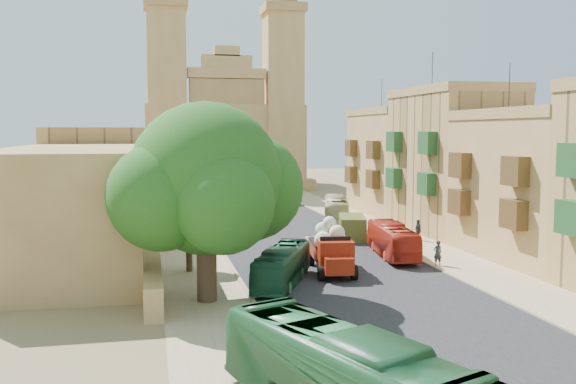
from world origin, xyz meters
name	(u,v)px	position (x,y,z in m)	size (l,w,h in m)	color
ground	(391,310)	(0.00, 0.00, 0.00)	(260.00, 260.00, 0.00)	brown
road_surface	(279,228)	(0.00, 30.00, 0.01)	(14.00, 140.00, 0.01)	black
sidewalk_east	(370,225)	(9.50, 30.00, 0.01)	(5.00, 140.00, 0.01)	tan
sidewalk_west	(183,231)	(-9.50, 30.00, 0.01)	(5.00, 140.00, 0.01)	tan
kerb_east	(347,226)	(7.00, 30.00, 0.06)	(0.25, 140.00, 0.12)	tan
kerb_west	(209,230)	(-7.00, 30.00, 0.06)	(0.25, 140.00, 0.12)	tan
townhouse_b	(538,184)	(15.95, 11.00, 5.66)	(9.00, 14.00, 14.90)	#AA834C
townhouse_c	(452,160)	(15.95, 25.00, 6.91)	(9.00, 14.00, 17.40)	tan
townhouse_d	(397,161)	(15.95, 39.00, 6.16)	(9.00, 14.00, 15.90)	#AA834C
west_wall	(151,241)	(-12.50, 20.00, 0.90)	(1.00, 40.00, 1.80)	#AA834C
west_building_low	(75,204)	(-18.00, 18.00, 4.20)	(10.00, 28.00, 8.40)	olive
west_building_mid	(100,172)	(-18.00, 44.00, 5.00)	(10.00, 22.00, 10.00)	tan
church	(223,132)	(0.00, 78.61, 9.52)	(28.00, 22.50, 36.30)	#AA834C
ficus_tree	(208,184)	(-9.40, 4.01, 6.67)	(11.28, 10.38, 11.28)	#3D2B1E
street_tree_a	(189,231)	(-10.00, 12.00, 2.84)	(2.76, 2.76, 4.25)	#3D2B1E
street_tree_b	(180,199)	(-10.00, 24.00, 3.79)	(3.68, 3.68, 5.65)	#3D2B1E
street_tree_c	(174,188)	(-10.00, 36.00, 3.71)	(3.60, 3.60, 5.53)	#3D2B1E
street_tree_d	(171,184)	(-10.00, 48.00, 3.12)	(3.04, 3.04, 4.67)	#3D2B1E
red_truck	(332,248)	(-0.51, 9.69, 1.64)	(3.18, 6.60, 3.73)	maroon
olive_pickup	(352,228)	(5.08, 22.34, 1.02)	(3.39, 5.44, 2.08)	#4A5620
bus_green_south	(347,380)	(-6.50, -12.71, 1.60)	(2.70, 11.52, 3.21)	#226335
bus_green_north	(282,266)	(-4.53, 6.92, 1.20)	(2.01, 8.61, 2.40)	#1D5537
bus_red_east	(392,240)	(5.61, 14.01, 1.26)	(2.12, 9.08, 2.53)	#B12617
bus_cream_east	(336,210)	(6.50, 32.19, 1.40)	(2.36, 10.08, 2.81)	tan
car_blue_a	(275,264)	(-4.33, 10.45, 0.59)	(1.40, 3.49, 1.19)	#57A0CC
car_white_a	(246,218)	(-2.64, 34.74, 0.54)	(1.14, 3.26, 1.07)	beige
car_cream	(323,241)	(1.29, 18.49, 0.62)	(2.06, 4.47, 1.24)	#FBE4C7
car_dkblue	(224,203)	(-3.30, 48.81, 0.56)	(1.56, 3.85, 1.12)	#15234B
car_white_b	(269,208)	(0.96, 41.03, 0.72)	(1.70, 4.21, 1.44)	silver
car_blue_b	(211,199)	(-4.49, 54.41, 0.59)	(1.24, 3.56, 1.17)	#3958B1
pedestrian_a	(438,253)	(7.52, 10.14, 0.91)	(0.67, 0.44, 1.83)	#2B292C
pedestrian_c	(418,230)	(10.49, 20.32, 0.93)	(1.09, 0.45, 1.86)	#2B2C30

